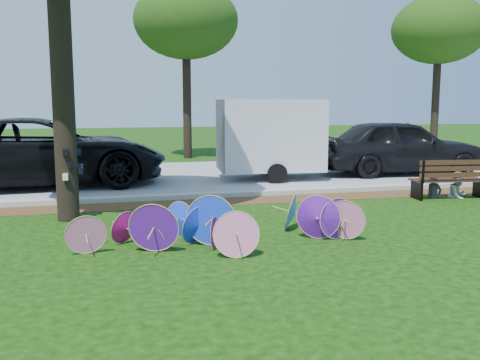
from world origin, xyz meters
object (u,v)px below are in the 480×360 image
(cargo_trailer, at_px, (270,135))
(person_left, at_px, (435,175))
(park_bench, at_px, (448,179))
(person_right, at_px, (459,173))
(parasol_pile, at_px, (232,223))
(black_van, at_px, (42,152))
(dark_pickup, at_px, (400,147))

(cargo_trailer, relative_size, person_left, 2.59)
(park_bench, height_order, person_right, person_right)
(cargo_trailer, distance_m, park_bench, 5.57)
(parasol_pile, bearing_deg, black_van, 116.66)
(person_left, bearing_deg, dark_pickup, 64.75)
(cargo_trailer, height_order, person_left, cargo_trailer)
(parasol_pile, relative_size, black_van, 0.72)
(parasol_pile, bearing_deg, person_left, 26.96)
(cargo_trailer, xyz_separation_m, park_bench, (3.33, -4.37, -0.90))
(person_right, bearing_deg, parasol_pile, -177.40)
(black_van, bearing_deg, parasol_pile, -157.83)
(parasol_pile, height_order, person_right, person_right)
(parasol_pile, xyz_separation_m, dark_pickup, (7.55, 7.41, 0.56))
(person_right, bearing_deg, cargo_trailer, 108.52)
(parasol_pile, xyz_separation_m, person_left, (5.96, 3.03, 0.24))
(dark_pickup, bearing_deg, black_van, 93.76)
(person_left, bearing_deg, person_right, -5.31)
(black_van, height_order, cargo_trailer, cargo_trailer)
(parasol_pile, xyz_separation_m, black_van, (-3.82, 7.61, 0.61))
(park_bench, bearing_deg, person_right, 14.93)
(dark_pickup, xyz_separation_m, park_bench, (-1.24, -4.42, -0.44))
(dark_pickup, height_order, person_right, dark_pickup)
(dark_pickup, height_order, person_left, dark_pickup)
(dark_pickup, xyz_separation_m, person_left, (-1.59, -4.37, -0.33))
(black_van, distance_m, park_bench, 11.14)
(cargo_trailer, xyz_separation_m, person_left, (2.98, -4.32, -0.79))
(black_van, relative_size, person_left, 5.84)
(black_van, relative_size, park_bench, 3.73)
(cargo_trailer, height_order, person_right, cargo_trailer)
(parasol_pile, distance_m, person_right, 7.32)
(person_left, bearing_deg, parasol_pile, -158.35)
(parasol_pile, xyz_separation_m, cargo_trailer, (2.98, 7.35, 1.03))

